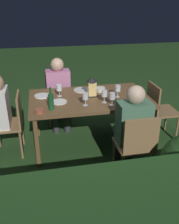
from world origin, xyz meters
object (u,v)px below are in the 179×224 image
wine_glass_e (59,88)px  bowl_olives (39,111)px  wine_glass_b (118,89)px  person_in_pink (59,90)px  chair_head_near (159,109)px  lantern_centerpiece (92,86)px  chair_head_far (12,121)px  person_in_green (131,125)px  plate_a (42,96)px  wine_glass_d (85,97)px  bowl_bread (100,89)px  dining_table (90,101)px  chair_side_left_b (58,95)px  chair_side_right_a (136,144)px  green_bottle_on_table (51,102)px  wine_glass_a (112,97)px  wine_glass_c (104,94)px  plate_c (59,102)px  plate_b (82,90)px

wine_glass_e → bowl_olives: 0.57m
wine_glass_b → person_in_pink: bearing=-44.4°
chair_head_near → lantern_centerpiece: (1.03, -0.04, 0.42)m
chair_head_far → chair_head_near: bearing=180.0°
person_in_green → plate_a: size_ratio=5.30×
wine_glass_d → bowl_bread: size_ratio=1.21×
bowl_bread → chair_head_far: bearing=9.0°
dining_table → lantern_centerpiece: bearing=-135.7°
chair_head_near → lantern_centerpiece: size_ratio=3.28×
person_in_pink → chair_side_left_b: bearing=-90.0°
chair_side_right_a → chair_side_left_b: 1.90m
chair_head_near → green_bottle_on_table: 1.69m
person_in_green → wine_glass_b: size_ratio=6.80×
wine_glass_a → wine_glass_c: (0.07, -0.11, 0.00)m
wine_glass_a → green_bottle_on_table: bearing=-0.9°
wine_glass_b → wine_glass_c: size_ratio=1.00×
person_in_pink → plate_c: (0.06, 0.78, 0.12)m
chair_head_near → wine_glass_e: 1.53m
wine_glass_a → plate_a: size_ratio=0.78×
wine_glass_a → plate_c: 0.70m
plate_c → lantern_centerpiece: bearing=-163.7°
chair_head_far → bowl_bread: bearing=-171.0°
wine_glass_a → plate_b: 0.68m
dining_table → chair_head_near: (-1.07, 0.00, -0.21)m
wine_glass_b → chair_side_left_b: bearing=-51.0°
wine_glass_d → plate_b: bearing=-95.1°
chair_head_far → wine_glass_c: bearing=170.1°
wine_glass_e → dining_table: bearing=163.0°
wine_glass_d → person_in_pink: bearing=-74.4°
plate_a → bowl_bread: (-0.85, -0.04, 0.02)m
green_bottle_on_table → wine_glass_b: bearing=-164.7°
chair_head_near → wine_glass_b: (0.69, 0.06, 0.39)m
chair_head_far → plate_c: size_ratio=4.28×
chair_side_left_b → person_in_pink: person_in_pink is taller
wine_glass_c → wine_glass_d: same height
chair_head_far → person_in_pink: (-0.70, -0.68, 0.15)m
chair_head_near → wine_glass_e: size_ratio=5.15×
person_in_pink → lantern_centerpiece: 0.80m
green_bottle_on_table → chair_side_right_a: bearing=148.4°
wine_glass_d → bowl_bread: bearing=-123.8°
chair_side_left_b → plate_a: 0.81m
plate_a → chair_side_left_b: bearing=-110.9°
plate_c → bowl_olives: bowl_olives is taller
plate_b → plate_c: bearing=46.2°
person_in_pink → chair_head_near: bearing=154.8°
lantern_centerpiece → wine_glass_b: size_ratio=1.57×
bowl_bread → bowl_olives: bearing=32.5°
chair_side_left_b → wine_glass_d: 1.23m
plate_b → plate_c: same height
plate_c → plate_a: bearing=-50.9°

